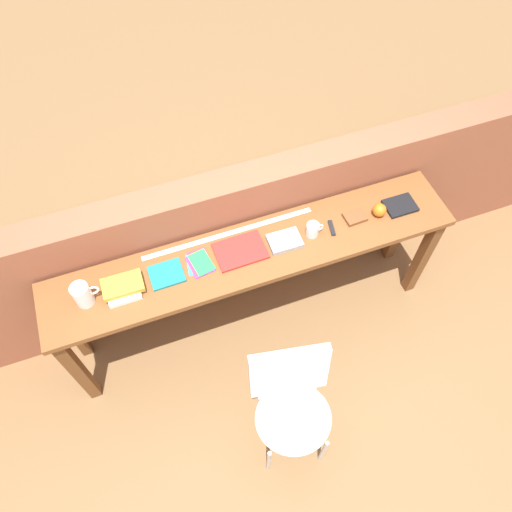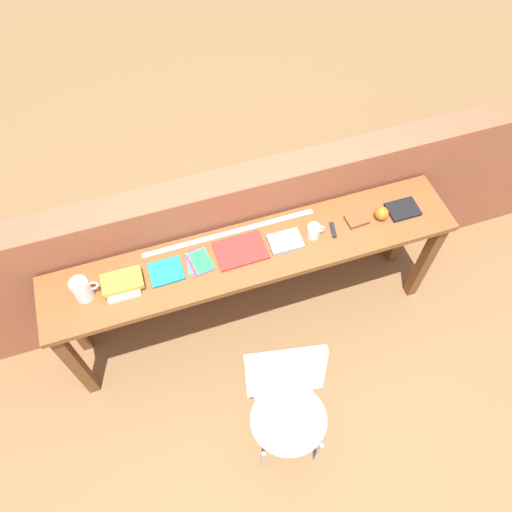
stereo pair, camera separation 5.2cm
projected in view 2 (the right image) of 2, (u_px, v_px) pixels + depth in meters
ground_plane at (267, 354)px, 3.52m from camera, size 40.00×40.00×0.00m
brick_wall_back at (238, 236)px, 3.36m from camera, size 6.00×0.20×1.16m
sideboard at (253, 264)px, 3.05m from camera, size 2.50×0.44×0.88m
chair_white_moulded at (287, 403)px, 2.80m from camera, size 0.52×0.53×0.89m
pitcher_white at (82, 289)px, 2.71m from camera, size 0.14×0.10×0.18m
book_stack_leftmost at (122, 284)px, 2.78m from camera, size 0.23×0.17×0.06m
magazine_cycling at (166, 272)px, 2.85m from camera, size 0.19×0.17×0.02m
pamphlet_pile_colourful at (200, 261)px, 2.89m from camera, size 0.16×0.19×0.01m
book_open_centre at (241, 250)px, 2.93m from camera, size 0.30×0.21×0.02m
book_grey_hardcover at (285, 242)px, 2.95m from camera, size 0.20×0.15×0.03m
mug at (314, 231)px, 2.96m from camera, size 0.11×0.08×0.09m
multitool_folded at (333, 230)px, 3.01m from camera, size 0.05×0.11×0.02m
leather_journal_brown at (357, 220)px, 3.05m from camera, size 0.13×0.11×0.02m
sports_ball_small at (382, 213)px, 3.03m from camera, size 0.08×0.08×0.08m
book_repair_rightmost at (403, 209)px, 3.09m from camera, size 0.19×0.15×0.02m
ruler_metal_back_edge at (230, 233)px, 3.00m from camera, size 1.07×0.03×0.00m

